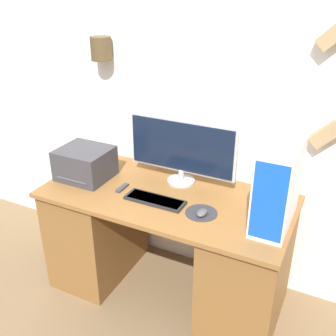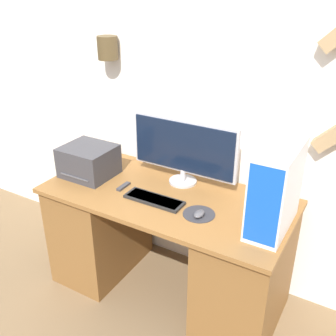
{
  "view_description": "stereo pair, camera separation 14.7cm",
  "coord_description": "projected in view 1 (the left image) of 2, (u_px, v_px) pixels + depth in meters",
  "views": [
    {
      "loc": [
        0.98,
        -1.57,
        2.06
      ],
      "look_at": [
        0.01,
        0.38,
        0.99
      ],
      "focal_mm": 42.0,
      "sensor_mm": 36.0,
      "label": 1
    },
    {
      "loc": [
        1.11,
        -1.5,
        2.06
      ],
      "look_at": [
        0.01,
        0.38,
        0.99
      ],
      "focal_mm": 42.0,
      "sensor_mm": 36.0,
      "label": 2
    }
  ],
  "objects": [
    {
      "name": "mousepad",
      "position": [
        201.0,
        213.0,
        2.31
      ],
      "size": [
        0.19,
        0.19,
        0.0
      ],
      "color": "#2D2D33",
      "rests_on": "desk"
    },
    {
      "name": "wall_back",
      "position": [
        197.0,
        93.0,
        2.61
      ],
      "size": [
        6.4,
        0.19,
        2.7
      ],
      "color": "white",
      "rests_on": "ground_plane"
    },
    {
      "name": "remote_control",
      "position": [
        122.0,
        188.0,
        2.57
      ],
      "size": [
        0.03,
        0.12,
        0.02
      ],
      "color": "#38383D",
      "rests_on": "desk"
    },
    {
      "name": "mouse",
      "position": [
        202.0,
        213.0,
        2.28
      ],
      "size": [
        0.05,
        0.09,
        0.03
      ],
      "color": "#4C4C51",
      "rests_on": "mousepad"
    },
    {
      "name": "printer",
      "position": [
        85.0,
        163.0,
        2.68
      ],
      "size": [
        0.34,
        0.31,
        0.21
      ],
      "color": "#38383D",
      "rests_on": "desk"
    },
    {
      "name": "keyboard",
      "position": [
        155.0,
        200.0,
        2.43
      ],
      "size": [
        0.38,
        0.13,
        0.02
      ],
      "color": "black",
      "rests_on": "desk"
    },
    {
      "name": "desk",
      "position": [
        166.0,
        244.0,
        2.68
      ],
      "size": [
        1.6,
        0.76,
        0.8
      ],
      "color": "brown",
      "rests_on": "ground_plane"
    },
    {
      "name": "ground_plane",
      "position": [
        141.0,
        327.0,
        2.56
      ],
      "size": [
        12.0,
        12.0,
        0.0
      ],
      "primitive_type": "plane",
      "color": "brown"
    },
    {
      "name": "computer_tower",
      "position": [
        278.0,
        185.0,
        2.12
      ],
      "size": [
        0.19,
        0.44,
        0.48
      ],
      "color": "white",
      "rests_on": "desk"
    },
    {
      "name": "monitor",
      "position": [
        182.0,
        148.0,
        2.56
      ],
      "size": [
        0.74,
        0.19,
        0.44
      ],
      "color": "#B7B7BC",
      "rests_on": "desk"
    }
  ]
}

